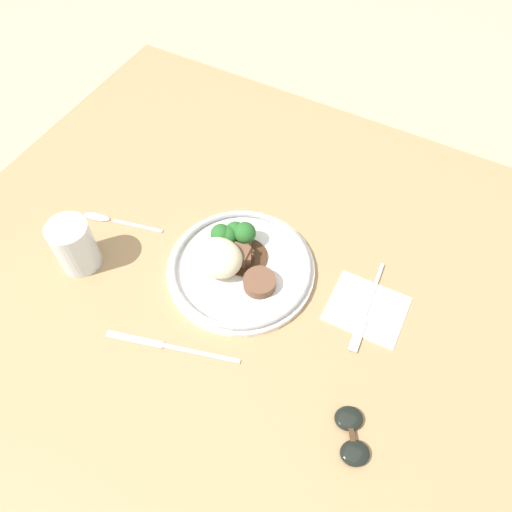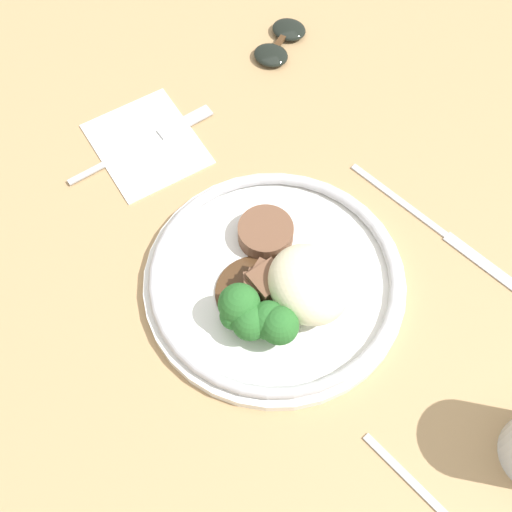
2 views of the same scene
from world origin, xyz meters
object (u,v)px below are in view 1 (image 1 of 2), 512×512
(plate, at_px, (237,262))
(fork, at_px, (365,314))
(knife, at_px, (167,346))
(sunglasses, at_px, (352,435))
(juice_glass, at_px, (75,247))
(spoon, at_px, (107,219))

(plate, bearing_deg, fork, -174.96)
(fork, height_order, knife, fork)
(fork, xyz_separation_m, knife, (0.26, 0.21, -0.00))
(knife, distance_m, sunglasses, 0.32)
(fork, bearing_deg, sunglasses, 10.88)
(knife, relative_size, sunglasses, 2.30)
(fork, bearing_deg, plate, -89.88)
(juice_glass, xyz_separation_m, sunglasses, (-0.55, 0.06, -0.04))
(knife, height_order, spoon, spoon)
(plate, bearing_deg, sunglasses, 148.81)
(spoon, bearing_deg, juice_glass, 88.98)
(knife, relative_size, spoon, 1.37)
(plate, bearing_deg, juice_glass, 25.36)
(plate, height_order, fork, plate)
(spoon, xyz_separation_m, sunglasses, (-0.57, 0.16, 0.00))
(plate, relative_size, sunglasses, 2.73)
(knife, xyz_separation_m, spoon, (0.25, -0.17, 0.00))
(plate, height_order, sunglasses, plate)
(juice_glass, bearing_deg, knife, 164.07)
(juice_glass, xyz_separation_m, knife, (-0.23, 0.07, -0.04))
(plate, distance_m, fork, 0.24)
(knife, bearing_deg, sunglasses, 165.98)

